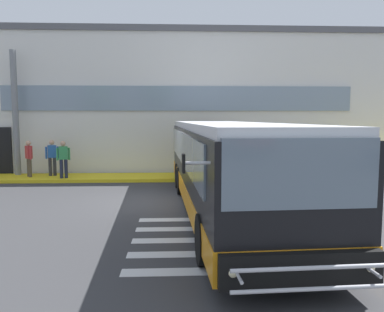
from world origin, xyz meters
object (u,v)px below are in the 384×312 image
(entry_support_column, at_px, (15,113))
(passenger_by_doorway, at_px, (52,155))
(bus_main_foreground, at_px, (226,168))
(passenger_at_curb_edge, at_px, (63,158))
(passenger_near_column, at_px, (29,157))

(entry_support_column, bearing_deg, passenger_by_doorway, -12.45)
(entry_support_column, bearing_deg, bus_main_foreground, -37.44)
(passenger_by_doorway, xyz_separation_m, passenger_at_curb_edge, (0.74, -0.76, -0.03))
(passenger_by_doorway, bearing_deg, entry_support_column, 167.55)
(entry_support_column, height_order, bus_main_foreground, entry_support_column)
(passenger_at_curb_edge, bearing_deg, bus_main_foreground, -41.39)
(bus_main_foreground, xyz_separation_m, passenger_at_curb_edge, (-6.53, 5.76, -0.26))
(bus_main_foreground, bearing_deg, passenger_at_curb_edge, 138.61)
(passenger_near_column, bearing_deg, entry_support_column, 139.39)
(bus_main_foreground, xyz_separation_m, passenger_near_column, (-8.23, 6.22, -0.26))
(entry_support_column, bearing_deg, passenger_at_curb_edge, -24.78)
(entry_support_column, relative_size, passenger_at_curb_edge, 3.48)
(passenger_by_doorway, bearing_deg, passenger_at_curb_edge, -45.83)
(passenger_near_column, relative_size, passenger_by_doorway, 1.00)
(passenger_near_column, bearing_deg, passenger_by_doorway, 17.52)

